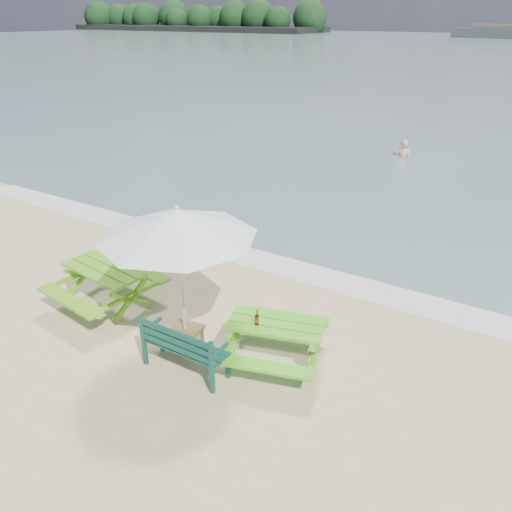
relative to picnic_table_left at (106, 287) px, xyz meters
The scene contains 9 objects.
foam_strip 4.11m from the picnic_table_left, 52.85° to the left, with size 22.00×0.90×0.01m, color silver.
island_headland 175.49m from the picnic_table_left, 127.79° to the left, with size 90.00×22.00×7.60m.
picnic_table_left is the anchor object (origin of this frame).
picnic_table_right 3.69m from the picnic_table_left, ahead, with size 1.94×2.06×0.73m.
park_bench 2.70m from the picnic_table_left, 16.30° to the right, with size 1.45×0.51×0.89m.
side_table 2.17m from the picnic_table_left, ahead, with size 0.57×0.57×0.33m.
patio_umbrella 2.87m from the picnic_table_left, ahead, with size 2.87×2.87×2.51m.
beer_bottle 3.46m from the picnic_table_left, ahead, with size 0.07×0.07×0.27m.
swimmer 14.45m from the picnic_table_left, 84.12° to the left, with size 0.76×0.59×1.83m.
Camera 1 is at (4.46, -4.29, 5.18)m, focal length 35.00 mm.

